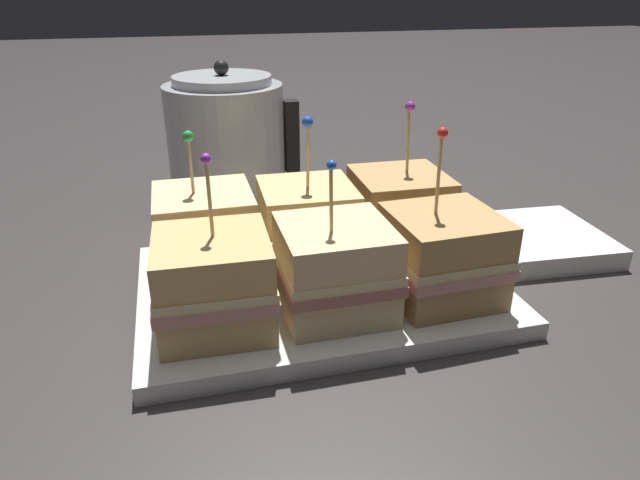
% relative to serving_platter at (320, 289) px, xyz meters
% --- Properties ---
extents(ground_plane, '(6.00, 6.00, 0.00)m').
position_rel_serving_platter_xyz_m(ground_plane, '(0.00, 0.00, -0.01)').
color(ground_plane, '#383333').
extents(serving_platter, '(0.36, 0.26, 0.02)m').
position_rel_serving_platter_xyz_m(serving_platter, '(0.00, 0.00, 0.00)').
color(serving_platter, silver).
rests_on(serving_platter, ground_plane).
extents(sandwich_front_left, '(0.11, 0.11, 0.16)m').
position_rel_serving_platter_xyz_m(sandwich_front_left, '(-0.11, -0.05, 0.05)').
color(sandwich_front_left, tan).
rests_on(sandwich_front_left, serving_platter).
extents(sandwich_front_center, '(0.10, 0.10, 0.15)m').
position_rel_serving_platter_xyz_m(sandwich_front_center, '(0.00, -0.06, 0.05)').
color(sandwich_front_center, beige).
rests_on(sandwich_front_center, serving_platter).
extents(sandwich_front_right, '(0.11, 0.11, 0.17)m').
position_rel_serving_platter_xyz_m(sandwich_front_right, '(0.11, -0.06, 0.05)').
color(sandwich_front_right, tan).
rests_on(sandwich_front_right, serving_platter).
extents(sandwich_back_left, '(0.10, 0.11, 0.15)m').
position_rel_serving_platter_xyz_m(sandwich_back_left, '(-0.11, 0.05, 0.05)').
color(sandwich_back_left, beige).
rests_on(sandwich_back_left, serving_platter).
extents(sandwich_back_center, '(0.11, 0.11, 0.16)m').
position_rel_serving_platter_xyz_m(sandwich_back_center, '(0.00, 0.05, 0.05)').
color(sandwich_back_center, '#DBB77A').
rests_on(sandwich_back_center, serving_platter).
extents(sandwich_back_right, '(0.11, 0.11, 0.17)m').
position_rel_serving_platter_xyz_m(sandwich_back_right, '(0.11, 0.06, 0.05)').
color(sandwich_back_right, tan).
rests_on(sandwich_back_right, serving_platter).
extents(kettle_steel, '(0.18, 0.16, 0.20)m').
position_rel_serving_platter_xyz_m(kettle_steel, '(-0.06, 0.29, 0.08)').
color(kettle_steel, '#B7BABF').
rests_on(kettle_steel, ground_plane).
extents(napkin_stack, '(0.15, 0.15, 0.02)m').
position_rel_serving_platter_xyz_m(napkin_stack, '(0.29, 0.04, 0.00)').
color(napkin_stack, white).
rests_on(napkin_stack, ground_plane).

